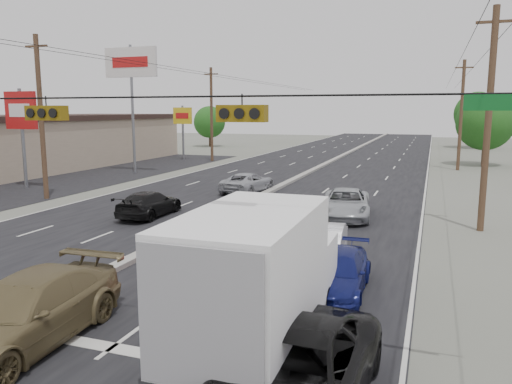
{
  "coord_description": "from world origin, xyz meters",
  "views": [
    {
      "loc": [
        10.24,
        -9.67,
        5.52
      ],
      "look_at": [
        3.49,
        9.33,
        2.2
      ],
      "focal_mm": 35.0,
      "sensor_mm": 36.0,
      "label": 1
    }
  ],
  "objects_px": {
    "tree_right_far": "(477,114)",
    "box_truck": "(259,279)",
    "pole_sign_mid": "(21,116)",
    "red_sedan": "(204,253)",
    "queue_car_c": "(346,204)",
    "utility_pole_right_c": "(461,115)",
    "pole_sign_billboard": "(131,70)",
    "oncoming_far": "(248,183)",
    "oncoming_near": "(149,204)",
    "utility_pole_right_b": "(488,119)",
    "pole_sign_far": "(183,120)",
    "tan_sedan": "(27,312)",
    "queue_car_b": "(319,249)",
    "utility_pole_left_b": "(41,117)",
    "tree_right_mid": "(485,122)",
    "utility_pole_left_c": "(212,114)",
    "queue_car_a": "(253,223)",
    "black_suv": "(292,376)",
    "queue_car_d": "(336,274)",
    "tree_left_far": "(210,122)"
  },
  "relations": [
    {
      "from": "tree_right_far",
      "to": "box_truck",
      "type": "relative_size",
      "value": 1.2
    },
    {
      "from": "pole_sign_mid",
      "to": "red_sedan",
      "type": "xyz_separation_m",
      "value": [
        20.0,
        -12.61,
        -4.47
      ]
    },
    {
      "from": "tree_right_far",
      "to": "queue_car_c",
      "type": "xyz_separation_m",
      "value": [
        -9.86,
        -54.27,
        -4.23
      ]
    },
    {
      "from": "utility_pole_right_c",
      "to": "pole_sign_billboard",
      "type": "relative_size",
      "value": 0.91
    },
    {
      "from": "oncoming_far",
      "to": "oncoming_near",
      "type": "bearing_deg",
      "value": 83.3
    },
    {
      "from": "utility_pole_right_b",
      "to": "pole_sign_far",
      "type": "distance_m",
      "value": 37.92
    },
    {
      "from": "pole_sign_far",
      "to": "box_truck",
      "type": "relative_size",
      "value": 0.88
    },
    {
      "from": "red_sedan",
      "to": "queue_car_c",
      "type": "xyz_separation_m",
      "value": [
        3.14,
        10.34,
        0.09
      ]
    },
    {
      "from": "tan_sedan",
      "to": "queue_car_b",
      "type": "xyz_separation_m",
      "value": [
        5.3,
        7.83,
        -0.05
      ]
    },
    {
      "from": "utility_pole_left_b",
      "to": "tree_right_mid",
      "type": "bearing_deg",
      "value": 47.49
    },
    {
      "from": "tree_right_mid",
      "to": "tan_sedan",
      "type": "distance_m",
      "value": 48.08
    },
    {
      "from": "utility_pole_left_c",
      "to": "queue_car_a",
      "type": "xyz_separation_m",
      "value": [
        15.5,
        -29.71,
        -4.47
      ]
    },
    {
      "from": "utility_pole_left_b",
      "to": "box_truck",
      "type": "bearing_deg",
      "value": -37.03
    },
    {
      "from": "utility_pole_right_c",
      "to": "pole_sign_billboard",
      "type": "bearing_deg",
      "value": -156.04
    },
    {
      "from": "pole_sign_far",
      "to": "black_suv",
      "type": "bearing_deg",
      "value": -59.95
    },
    {
      "from": "utility_pole_left_c",
      "to": "oncoming_near",
      "type": "relative_size",
      "value": 2.2
    },
    {
      "from": "pole_sign_far",
      "to": "pole_sign_mid",
      "type": "bearing_deg",
      "value": -92.6
    },
    {
      "from": "pole_sign_far",
      "to": "tan_sedan",
      "type": "distance_m",
      "value": 44.67
    },
    {
      "from": "tree_right_far",
      "to": "oncoming_far",
      "type": "height_order",
      "value": "tree_right_far"
    },
    {
      "from": "utility_pole_left_c",
      "to": "queue_car_d",
      "type": "xyz_separation_m",
      "value": [
        20.19,
        -35.27,
        -4.46
      ]
    },
    {
      "from": "utility_pole_right_c",
      "to": "queue_car_a",
      "type": "distance_m",
      "value": 31.51
    },
    {
      "from": "black_suv",
      "to": "queue_car_d",
      "type": "relative_size",
      "value": 1.26
    },
    {
      "from": "black_suv",
      "to": "oncoming_far",
      "type": "distance_m",
      "value": 25.03
    },
    {
      "from": "tan_sedan",
      "to": "oncoming_near",
      "type": "distance_m",
      "value": 14.48
    },
    {
      "from": "pole_sign_mid",
      "to": "utility_pole_right_b",
      "type": "bearing_deg",
      "value": -5.81
    },
    {
      "from": "pole_sign_mid",
      "to": "box_truck",
      "type": "height_order",
      "value": "pole_sign_mid"
    },
    {
      "from": "tree_right_mid",
      "to": "queue_car_d",
      "type": "height_order",
      "value": "tree_right_mid"
    },
    {
      "from": "black_suv",
      "to": "queue_car_c",
      "type": "distance_m",
      "value": 17.42
    },
    {
      "from": "utility_pole_left_b",
      "to": "queue_car_a",
      "type": "distance_m",
      "value": 16.81
    },
    {
      "from": "tree_left_far",
      "to": "tree_right_far",
      "type": "height_order",
      "value": "tree_right_far"
    },
    {
      "from": "utility_pole_right_b",
      "to": "tree_right_mid",
      "type": "distance_m",
      "value": 30.11
    },
    {
      "from": "utility_pole_left_b",
      "to": "pole_sign_billboard",
      "type": "height_order",
      "value": "pole_sign_billboard"
    },
    {
      "from": "pole_sign_billboard",
      "to": "queue_car_a",
      "type": "bearing_deg",
      "value": -45.34
    },
    {
      "from": "oncoming_near",
      "to": "pole_sign_mid",
      "type": "bearing_deg",
      "value": -22.88
    },
    {
      "from": "tree_right_mid",
      "to": "utility_pole_left_c",
      "type": "bearing_deg",
      "value": -169.7
    },
    {
      "from": "pole_sign_mid",
      "to": "tan_sedan",
      "type": "height_order",
      "value": "pole_sign_mid"
    },
    {
      "from": "queue_car_a",
      "to": "pole_sign_far",
      "type": "bearing_deg",
      "value": 128.2
    },
    {
      "from": "utility_pole_left_c",
      "to": "box_truck",
      "type": "height_order",
      "value": "utility_pole_left_c"
    },
    {
      "from": "pole_sign_far",
      "to": "tree_left_far",
      "type": "bearing_deg",
      "value": 106.7
    },
    {
      "from": "pole_sign_billboard",
      "to": "black_suv",
      "type": "distance_m",
      "value": 38.07
    },
    {
      "from": "utility_pole_right_b",
      "to": "utility_pole_left_b",
      "type": "bearing_deg",
      "value": 180.0
    },
    {
      "from": "tan_sedan",
      "to": "queue_car_d",
      "type": "bearing_deg",
      "value": 39.96
    },
    {
      "from": "pole_sign_far",
      "to": "queue_car_c",
      "type": "distance_m",
      "value": 33.06
    },
    {
      "from": "box_truck",
      "to": "queue_car_a",
      "type": "xyz_separation_m",
      "value": [
        -3.7,
        9.77,
        -1.12
      ]
    },
    {
      "from": "utility_pole_left_b",
      "to": "utility_pole_right_c",
      "type": "relative_size",
      "value": 1.0
    },
    {
      "from": "oncoming_near",
      "to": "utility_pole_left_b",
      "type": "bearing_deg",
      "value": -16.0
    },
    {
      "from": "pole_sign_mid",
      "to": "tan_sedan",
      "type": "bearing_deg",
      "value": -45.89
    },
    {
      "from": "black_suv",
      "to": "queue_car_a",
      "type": "xyz_separation_m",
      "value": [
        -5.06,
        11.87,
        -0.14
      ]
    },
    {
      "from": "utility_pole_left_b",
      "to": "pole_sign_far",
      "type": "distance_m",
      "value": 25.25
    },
    {
      "from": "pole_sign_billboard",
      "to": "queue_car_d",
      "type": "relative_size",
      "value": 2.47
    }
  ]
}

